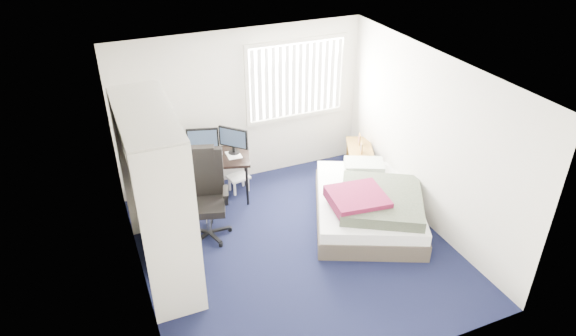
{
  "coord_description": "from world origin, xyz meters",
  "views": [
    {
      "loc": [
        -2.25,
        -5.02,
        4.49
      ],
      "look_at": [
        0.06,
        0.4,
        1.05
      ],
      "focal_mm": 32.0,
      "sensor_mm": 36.0,
      "label": 1
    }
  ],
  "objects_px": {
    "bed": "(369,204)",
    "desk": "(201,154)",
    "office_chair": "(207,203)",
    "nightstand": "(360,151)"
  },
  "relations": [
    {
      "from": "desk",
      "to": "nightstand",
      "type": "height_order",
      "value": "desk"
    },
    {
      "from": "desk",
      "to": "bed",
      "type": "height_order",
      "value": "desk"
    },
    {
      "from": "bed",
      "to": "office_chair",
      "type": "bearing_deg",
      "value": 164.14
    },
    {
      "from": "bed",
      "to": "desk",
      "type": "bearing_deg",
      "value": 142.68
    },
    {
      "from": "desk",
      "to": "office_chair",
      "type": "bearing_deg",
      "value": -101.06
    },
    {
      "from": "nightstand",
      "to": "bed",
      "type": "distance_m",
      "value": 1.28
    },
    {
      "from": "nightstand",
      "to": "bed",
      "type": "height_order",
      "value": "nightstand"
    },
    {
      "from": "office_chair",
      "to": "bed",
      "type": "distance_m",
      "value": 2.33
    },
    {
      "from": "nightstand",
      "to": "bed",
      "type": "bearing_deg",
      "value": -113.5
    },
    {
      "from": "bed",
      "to": "nightstand",
      "type": "bearing_deg",
      "value": 66.5
    }
  ]
}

